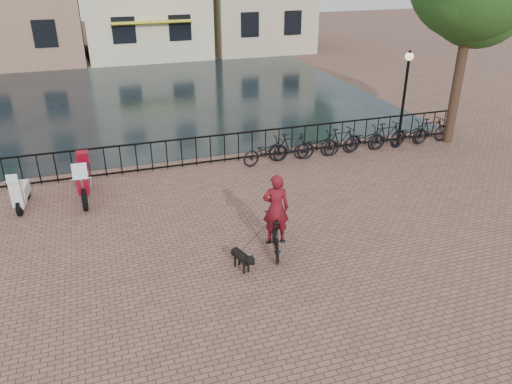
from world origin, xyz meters
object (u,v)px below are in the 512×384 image
object	(u,v)px
lamp_post	(406,82)
scooter	(20,186)
cyclist	(276,219)
motorcycle	(83,175)
dog	(242,259)

from	to	relation	value
lamp_post	scooter	xyz separation A→B (m)	(-13.08, -1.07, -1.73)
lamp_post	cyclist	size ratio (longest dim) A/B	1.43
lamp_post	motorcycle	world-z (taller)	lamp_post
dog	scooter	world-z (taller)	scooter
cyclist	motorcycle	bearing A→B (deg)	-31.17
lamp_post	motorcycle	bearing A→B (deg)	-174.69
lamp_post	dog	distance (m)	10.26
dog	motorcycle	xyz separation A→B (m)	(-3.34, 4.99, 0.48)
dog	motorcycle	bearing A→B (deg)	105.88
cyclist	scooter	distance (m)	7.55
motorcycle	scooter	world-z (taller)	motorcycle
cyclist	motorcycle	xyz separation A→B (m)	(-4.34, 4.52, -0.16)
cyclist	dog	size ratio (longest dim) A/B	2.80
scooter	cyclist	bearing A→B (deg)	-31.16
motorcycle	lamp_post	bearing A→B (deg)	7.15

